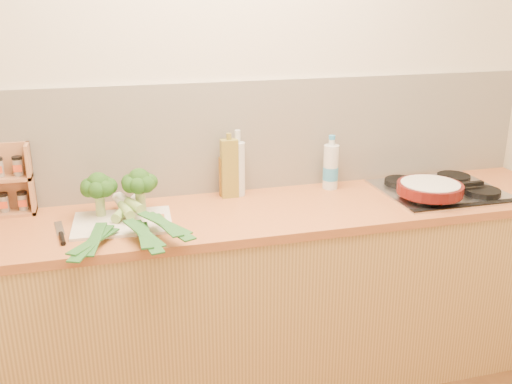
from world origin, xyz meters
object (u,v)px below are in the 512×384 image
(skillet, at_px, (431,188))
(chopping_board, at_px, (123,223))
(spice_rack, at_px, (2,184))
(gas_hob, at_px, (441,189))
(chefs_knife, at_px, (61,236))

(skillet, bearing_deg, chopping_board, 173.76)
(chopping_board, height_order, spice_rack, spice_rack)
(gas_hob, xyz_separation_m, chefs_knife, (-1.78, -0.10, -0.01))
(skillet, bearing_deg, chefs_knife, 177.21)
(chopping_board, relative_size, spice_rack, 1.30)
(chopping_board, distance_m, chefs_knife, 0.26)
(chopping_board, height_order, chefs_knife, chefs_knife)
(gas_hob, bearing_deg, chefs_knife, -176.89)
(gas_hob, relative_size, skillet, 1.30)
(chefs_knife, bearing_deg, spice_rack, 118.35)
(skillet, xyz_separation_m, spice_rack, (-1.91, 0.35, 0.07))
(chopping_board, relative_size, skillet, 0.92)
(chopping_board, xyz_separation_m, skillet, (1.41, -0.09, 0.06))
(chopping_board, bearing_deg, spice_rack, 155.57)
(gas_hob, relative_size, spice_rack, 1.84)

